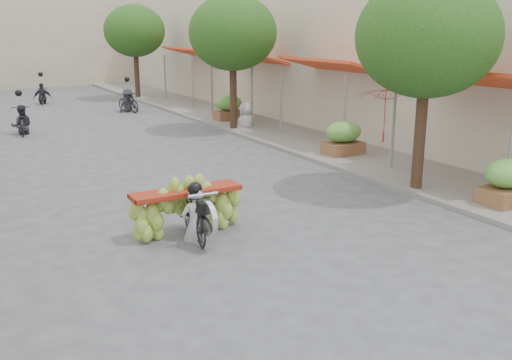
# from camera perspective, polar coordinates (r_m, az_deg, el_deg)

# --- Properties ---
(ground) EXTENTS (120.00, 120.00, 0.00)m
(ground) POSITION_cam_1_polar(r_m,az_deg,el_deg) (8.74, 8.73, -12.53)
(ground) COLOR #545559
(ground) RESTS_ON ground
(sidewalk_right) EXTENTS (4.00, 60.00, 0.12)m
(sidewalk_right) POSITION_cam_1_polar(r_m,az_deg,el_deg) (24.47, 0.01, 5.77)
(sidewalk_right) COLOR gray
(sidewalk_right) RESTS_ON ground
(shophouse_row_right) EXTENTS (9.77, 40.00, 6.00)m
(shophouse_row_right) POSITION_cam_1_polar(r_m,az_deg,el_deg) (26.20, 10.92, 12.59)
(shophouse_row_right) COLOR beige
(shophouse_row_right) RESTS_ON ground
(far_building) EXTENTS (20.00, 6.00, 7.00)m
(far_building) POSITION_cam_1_polar(r_m,az_deg,el_deg) (44.29, -23.81, 13.18)
(far_building) COLOR #BBAC94
(far_building) RESTS_ON ground
(street_tree_near) EXTENTS (3.40, 3.40, 5.25)m
(street_tree_near) POSITION_cam_1_polar(r_m,az_deg,el_deg) (14.36, 16.76, 13.52)
(street_tree_near) COLOR #3A2719
(street_tree_near) RESTS_ON ground
(street_tree_mid) EXTENTS (3.40, 3.40, 5.25)m
(street_tree_mid) POSITION_cam_1_polar(r_m,az_deg,el_deg) (22.51, -2.36, 14.47)
(street_tree_mid) COLOR #3A2719
(street_tree_mid) RESTS_ON ground
(street_tree_far) EXTENTS (3.40, 3.40, 5.25)m
(street_tree_far) POSITION_cam_1_polar(r_m,az_deg,el_deg) (33.63, -12.05, 14.36)
(street_tree_far) COLOR #3A2719
(street_tree_far) RESTS_ON ground
(produce_crate_near) EXTENTS (1.20, 0.88, 1.16)m
(produce_crate_near) POSITION_cam_1_polar(r_m,az_deg,el_deg) (14.08, 23.91, 0.17)
(produce_crate_near) COLOR brown
(produce_crate_near) RESTS_ON ground
(produce_crate_mid) EXTENTS (1.20, 0.88, 1.16)m
(produce_crate_mid) POSITION_cam_1_polar(r_m,az_deg,el_deg) (18.18, 8.74, 4.42)
(produce_crate_mid) COLOR brown
(produce_crate_mid) RESTS_ON ground
(produce_crate_far) EXTENTS (1.20, 0.88, 1.16)m
(produce_crate_far) POSITION_cam_1_polar(r_m,az_deg,el_deg) (24.87, -2.75, 7.43)
(produce_crate_far) COLOR brown
(produce_crate_far) RESTS_ON ground
(banana_motorbike) EXTENTS (2.21, 1.87, 1.95)m
(banana_motorbike) POSITION_cam_1_polar(r_m,az_deg,el_deg) (11.19, -6.52, -2.46)
(banana_motorbike) COLOR black
(banana_motorbike) RESTS_ON ground
(market_umbrella) EXTENTS (2.06, 2.06, 1.59)m
(market_umbrella) POSITION_cam_1_polar(r_m,az_deg,el_deg) (16.56, 13.03, 9.06)
(market_umbrella) COLOR #A51F16
(market_umbrella) RESTS_ON ground
(pedestrian) EXTENTS (1.05, 0.77, 1.91)m
(pedestrian) POSITION_cam_1_polar(r_m,az_deg,el_deg) (23.18, -1.01, 7.77)
(pedestrian) COLOR silver
(pedestrian) RESTS_ON ground
(bg_motorbike_a) EXTENTS (0.90, 1.85, 1.95)m
(bg_motorbike_a) POSITION_cam_1_polar(r_m,az_deg,el_deg) (23.81, -22.45, 5.99)
(bg_motorbike_a) COLOR black
(bg_motorbike_a) RESTS_ON ground
(bg_motorbike_b) EXTENTS (1.17, 1.75, 1.95)m
(bg_motorbike_b) POSITION_cam_1_polar(r_m,az_deg,el_deg) (28.48, -12.70, 8.32)
(bg_motorbike_b) COLOR black
(bg_motorbike_b) RESTS_ON ground
(bg_motorbike_c) EXTENTS (1.08, 1.58, 1.95)m
(bg_motorbike_c) POSITION_cam_1_polar(r_m,az_deg,el_deg) (32.86, -20.62, 8.55)
(bg_motorbike_c) COLOR black
(bg_motorbike_c) RESTS_ON ground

